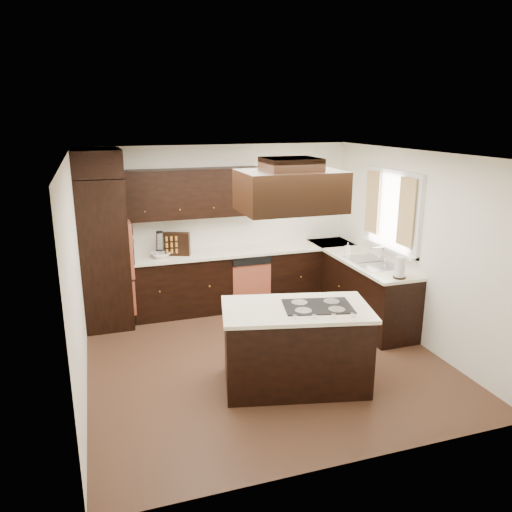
% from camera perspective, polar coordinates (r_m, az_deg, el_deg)
% --- Properties ---
extents(floor, '(4.20, 4.20, 0.02)m').
position_cam_1_polar(floor, '(6.37, 0.84, -11.59)').
color(floor, brown).
rests_on(floor, ground).
extents(ceiling, '(4.20, 4.20, 0.02)m').
position_cam_1_polar(ceiling, '(5.68, 0.94, 11.66)').
color(ceiling, white).
rests_on(ceiling, ground).
extents(wall_back, '(4.20, 0.02, 2.50)m').
position_cam_1_polar(wall_back, '(7.86, -4.12, 3.47)').
color(wall_back, white).
rests_on(wall_back, ground).
extents(wall_front, '(4.20, 0.02, 2.50)m').
position_cam_1_polar(wall_front, '(4.08, 10.66, -8.56)').
color(wall_front, white).
rests_on(wall_front, ground).
extents(wall_left, '(0.02, 4.20, 2.50)m').
position_cam_1_polar(wall_left, '(5.61, -19.97, -2.49)').
color(wall_left, white).
rests_on(wall_left, ground).
extents(wall_right, '(0.02, 4.20, 2.50)m').
position_cam_1_polar(wall_right, '(6.86, 17.80, 0.93)').
color(wall_right, white).
rests_on(wall_right, ground).
extents(oven_column, '(0.65, 0.75, 2.12)m').
position_cam_1_polar(oven_column, '(7.30, -16.94, 0.31)').
color(oven_column, black).
rests_on(oven_column, floor).
extents(wall_oven_face, '(0.05, 0.62, 0.78)m').
position_cam_1_polar(wall_oven_face, '(7.29, -14.23, 1.00)').
color(wall_oven_face, '#B35338').
rests_on(wall_oven_face, oven_column).
extents(base_cabinets_back, '(2.93, 0.60, 0.88)m').
position_cam_1_polar(base_cabinets_back, '(7.80, -3.20, -2.80)').
color(base_cabinets_back, black).
rests_on(base_cabinets_back, floor).
extents(base_cabinets_right, '(0.60, 2.40, 0.88)m').
position_cam_1_polar(base_cabinets_right, '(7.65, 11.51, -3.48)').
color(base_cabinets_right, black).
rests_on(base_cabinets_right, floor).
extents(countertop_back, '(2.93, 0.63, 0.04)m').
position_cam_1_polar(countertop_back, '(7.65, -3.22, 0.44)').
color(countertop_back, white).
rests_on(countertop_back, base_cabinets_back).
extents(countertop_right, '(0.63, 2.40, 0.04)m').
position_cam_1_polar(countertop_right, '(7.50, 11.60, -0.17)').
color(countertop_right, white).
rests_on(countertop_right, base_cabinets_right).
extents(upper_cabinets, '(2.00, 0.34, 0.72)m').
position_cam_1_polar(upper_cabinets, '(7.50, -7.08, 7.14)').
color(upper_cabinets, black).
rests_on(upper_cabinets, wall_back).
extents(dishwasher_front, '(0.60, 0.05, 0.72)m').
position_cam_1_polar(dishwasher_front, '(7.62, -0.49, -3.57)').
color(dishwasher_front, '#B35338').
rests_on(dishwasher_front, floor).
extents(window_frame, '(0.06, 1.32, 1.12)m').
position_cam_1_polar(window_frame, '(7.19, 15.28, 5.05)').
color(window_frame, white).
rests_on(window_frame, wall_right).
extents(window_pane, '(0.00, 1.20, 1.00)m').
position_cam_1_polar(window_pane, '(7.21, 15.46, 5.06)').
color(window_pane, white).
rests_on(window_pane, wall_right).
extents(curtain_left, '(0.02, 0.34, 0.90)m').
position_cam_1_polar(curtain_left, '(6.81, 16.80, 4.79)').
color(curtain_left, beige).
rests_on(curtain_left, wall_right).
extents(curtain_right, '(0.02, 0.34, 0.90)m').
position_cam_1_polar(curtain_right, '(7.50, 13.17, 6.00)').
color(curtain_right, beige).
rests_on(curtain_right, wall_right).
extents(sink_rim, '(0.52, 0.84, 0.01)m').
position_cam_1_polar(sink_rim, '(7.22, 13.07, -0.70)').
color(sink_rim, silver).
rests_on(sink_rim, countertop_right).
extents(island, '(1.69, 1.16, 0.88)m').
position_cam_1_polar(island, '(5.61, 4.53, -10.45)').
color(island, black).
rests_on(island, floor).
extents(island_top, '(1.76, 1.23, 0.04)m').
position_cam_1_polar(island_top, '(5.43, 4.63, -6.08)').
color(island_top, white).
rests_on(island_top, island).
extents(cooktop, '(0.82, 0.63, 0.01)m').
position_cam_1_polar(cooktop, '(5.46, 7.07, -5.72)').
color(cooktop, black).
rests_on(cooktop, island_top).
extents(range_hood, '(1.05, 0.72, 0.42)m').
position_cam_1_polar(range_hood, '(5.24, 3.95, 7.43)').
color(range_hood, black).
rests_on(range_hood, ceiling).
extents(hood_duct, '(0.55, 0.50, 0.13)m').
position_cam_1_polar(hood_duct, '(5.20, 4.00, 10.43)').
color(hood_duct, black).
rests_on(hood_duct, ceiling).
extents(blender_base, '(0.15, 0.15, 0.10)m').
position_cam_1_polar(blender_base, '(7.44, -10.86, 0.30)').
color(blender_base, silver).
rests_on(blender_base, countertop_back).
extents(blender_pitcher, '(0.13, 0.13, 0.26)m').
position_cam_1_polar(blender_pitcher, '(7.40, -10.93, 1.64)').
color(blender_pitcher, silver).
rests_on(blender_pitcher, blender_base).
extents(spice_rack, '(0.42, 0.25, 0.34)m').
position_cam_1_polar(spice_rack, '(7.45, -9.15, 1.36)').
color(spice_rack, black).
rests_on(spice_rack, countertop_back).
extents(mixing_bowl, '(0.32, 0.32, 0.07)m').
position_cam_1_polar(mixing_bowl, '(7.42, -10.85, 0.14)').
color(mixing_bowl, white).
rests_on(mixing_bowl, countertop_back).
extents(soap_bottle, '(0.09, 0.09, 0.16)m').
position_cam_1_polar(soap_bottle, '(7.63, 10.43, 0.94)').
color(soap_bottle, white).
rests_on(soap_bottle, countertop_right).
extents(paper_towel, '(0.16, 0.16, 0.28)m').
position_cam_1_polar(paper_towel, '(6.57, 16.13, -1.29)').
color(paper_towel, white).
rests_on(paper_towel, countertop_right).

